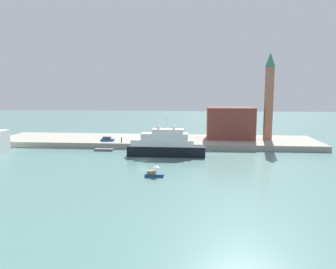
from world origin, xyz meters
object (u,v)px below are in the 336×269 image
at_px(parked_car, 107,139).
at_px(work_barge, 104,150).
at_px(mooring_bollard, 151,142).
at_px(large_yacht, 165,145).
at_px(harbor_building, 230,123).
at_px(bell_tower, 269,93).
at_px(small_motorboat, 154,173).
at_px(person_figure, 121,140).

bearing_deg(parked_car, work_barge, -82.33).
bearing_deg(mooring_bollard, parked_car, 167.07).
height_order(large_yacht, parked_car, large_yacht).
bearing_deg(work_barge, harbor_building, 23.26).
bearing_deg(mooring_bollard, harbor_building, 26.06).
bearing_deg(harbor_building, bell_tower, -4.64).
height_order(harbor_building, bell_tower, bell_tower).
bearing_deg(work_barge, large_yacht, -18.23).
bearing_deg(large_yacht, bell_tower, 34.59).
xyz_separation_m(work_barge, bell_tower, (52.76, 16.27, 17.32)).
bearing_deg(large_yacht, small_motorboat, -90.58).
relative_size(harbor_building, mooring_bollard, 20.60).
relative_size(large_yacht, parked_car, 5.06).
xyz_separation_m(parked_car, mooring_bollard, (15.23, -3.50, -0.21)).
bearing_deg(bell_tower, large_yacht, -145.41).
xyz_separation_m(work_barge, parked_car, (-1.08, 8.03, 2.05)).
height_order(person_figure, mooring_bollard, person_figure).
bearing_deg(parked_car, large_yacht, -34.92).
distance_m(small_motorboat, parked_car, 42.30).
bearing_deg(work_barge, person_figure, 51.73).
bearing_deg(bell_tower, mooring_bollard, -163.09).
bearing_deg(bell_tower, small_motorboat, -126.37).
distance_m(small_motorboat, mooring_bollard, 33.87).
relative_size(large_yacht, mooring_bollard, 28.18).
xyz_separation_m(work_barge, mooring_bollard, (14.15, 4.53, 1.84)).
height_order(work_barge, parked_car, parked_car).
bearing_deg(work_barge, bell_tower, 17.14).
bearing_deg(person_figure, mooring_bollard, -5.33).
xyz_separation_m(large_yacht, work_barge, (-19.74, 6.50, -2.84)).
bearing_deg(large_yacht, work_barge, 161.77).
distance_m(harbor_building, bell_tower, 16.34).
relative_size(harbor_building, bell_tower, 0.55).
distance_m(large_yacht, mooring_bollard, 12.41).
height_order(harbor_building, parked_car, harbor_building).
xyz_separation_m(large_yacht, parked_car, (-20.82, 14.54, -0.78)).
height_order(bell_tower, parked_car, bell_tower).
relative_size(large_yacht, harbor_building, 1.37).
bearing_deg(harbor_building, work_barge, -156.74).
distance_m(small_motorboat, harbor_building, 51.01).
xyz_separation_m(harbor_building, mooring_bollard, (-26.07, -12.75, -5.06)).
relative_size(small_motorboat, harbor_building, 0.25).
height_order(work_barge, mooring_bollard, mooring_bollard).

